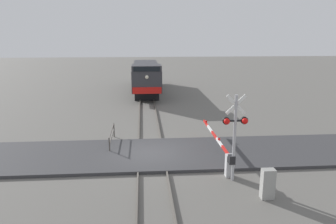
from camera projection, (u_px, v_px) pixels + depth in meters
ground_plane at (151, 155)px, 18.44m from camera, size 160.00×160.00×0.00m
rail_track_left at (138, 155)px, 18.37m from camera, size 0.08×80.00×0.15m
rail_track_right at (163, 154)px, 18.48m from camera, size 0.08×80.00×0.15m
road_surface at (151, 154)px, 18.42m from camera, size 36.00×5.09×0.17m
locomotive at (146, 76)px, 38.21m from camera, size 2.98×15.06×3.75m
crossing_signal at (235, 128)px, 14.72m from camera, size 1.18×0.33×4.16m
crossing_gate at (224, 153)px, 16.65m from camera, size 0.36×7.15×1.23m
utility_cabinet at (268, 184)px, 13.52m from camera, size 0.55×0.38×1.31m
guard_railing at (112, 135)px, 20.11m from camera, size 0.08×3.19×0.95m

